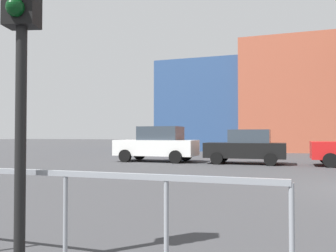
# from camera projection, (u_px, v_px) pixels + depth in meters

# --- Properties ---
(parked_car_0) EXTENTS (4.36, 2.14, 1.89)m
(parked_car_0) POSITION_uv_depth(u_px,v_px,m) (157.00, 144.00, 19.13)
(parked_car_0) COLOR white
(parked_car_0) RESTS_ON ground_plane
(parked_car_1) EXTENTS (3.92, 1.93, 1.70)m
(parked_car_1) POSITION_uv_depth(u_px,v_px,m) (246.00, 147.00, 17.61)
(parked_car_1) COLOR black
(parked_car_1) RESTS_ON ground_plane
(traffic_light_near_left) EXTENTS (0.41, 0.39, 3.52)m
(traffic_light_near_left) POSITION_uv_depth(u_px,v_px,m) (21.00, 29.00, 3.89)
(traffic_light_near_left) COLOR black
(traffic_light_near_left) RESTS_ON ground_plane
(pedestrian_railing) EXTENTS (4.78, 0.06, 1.03)m
(pedestrian_railing) POSITION_uv_depth(u_px,v_px,m) (66.00, 193.00, 3.91)
(pedestrian_railing) COLOR gray
(pedestrian_railing) RESTS_ON ground_plane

